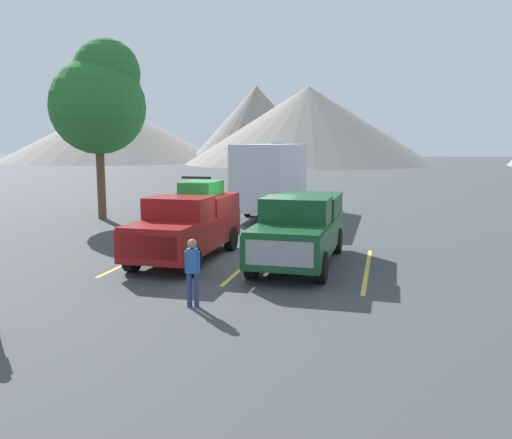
# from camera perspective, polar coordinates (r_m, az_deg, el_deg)

# --- Properties ---
(ground_plane) EXTENTS (240.00, 240.00, 0.00)m
(ground_plane) POSITION_cam_1_polar(r_m,az_deg,el_deg) (16.87, -0.42, -4.29)
(ground_plane) COLOR #3F4244
(pickup_truck_a) EXTENTS (2.16, 5.35, 2.56)m
(pickup_truck_a) POSITION_cam_1_polar(r_m,az_deg,el_deg) (16.96, -7.23, -0.34)
(pickup_truck_a) COLOR maroon
(pickup_truck_a) RESTS_ON ground
(pickup_truck_b) EXTENTS (2.23, 5.75, 2.10)m
(pickup_truck_b) POSITION_cam_1_polar(r_m,az_deg,el_deg) (16.22, 4.74, -0.80)
(pickup_truck_b) COLOR #144723
(pickup_truck_b) RESTS_ON ground
(lot_stripe_a) EXTENTS (0.12, 5.50, 0.01)m
(lot_stripe_a) POSITION_cam_1_polar(r_m,az_deg,el_deg) (17.63, -12.16, -3.90)
(lot_stripe_a) COLOR gold
(lot_stripe_a) RESTS_ON ground
(lot_stripe_b) EXTENTS (0.12, 5.50, 0.01)m
(lot_stripe_b) POSITION_cam_1_polar(r_m,az_deg,el_deg) (16.41, -0.83, -4.63)
(lot_stripe_b) COLOR gold
(lot_stripe_b) RESTS_ON ground
(lot_stripe_c) EXTENTS (0.12, 5.50, 0.01)m
(lot_stripe_c) POSITION_cam_1_polar(r_m,az_deg,el_deg) (15.91, 11.76, -5.22)
(lot_stripe_c) COLOR gold
(lot_stripe_c) RESTS_ON ground
(camper_trailer_a) EXTENTS (2.36, 9.12, 3.84)m
(camper_trailer_a) POSITION_cam_1_polar(r_m,az_deg,el_deg) (27.04, 1.77, 4.82)
(camper_trailer_a) COLOR silver
(camper_trailer_a) RESTS_ON ground
(person_b) EXTENTS (0.34, 0.22, 1.55)m
(person_b) POSITION_cam_1_polar(r_m,az_deg,el_deg) (12.02, -6.79, -5.17)
(person_b) COLOR navy
(person_b) RESTS_ON ground
(tree_a) EXTENTS (4.45, 4.45, 8.41)m
(tree_a) POSITION_cam_1_polar(r_m,az_deg,el_deg) (26.53, -16.29, 12.33)
(tree_a) COLOR brown
(tree_a) RESTS_ON ground
(mountain_ridge) EXTENTS (136.12, 47.83, 16.80)m
(mountain_ridge) POSITION_cam_1_polar(r_m,az_deg,el_deg) (92.00, 15.60, 10.15)
(mountain_ridge) COLOR gray
(mountain_ridge) RESTS_ON ground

